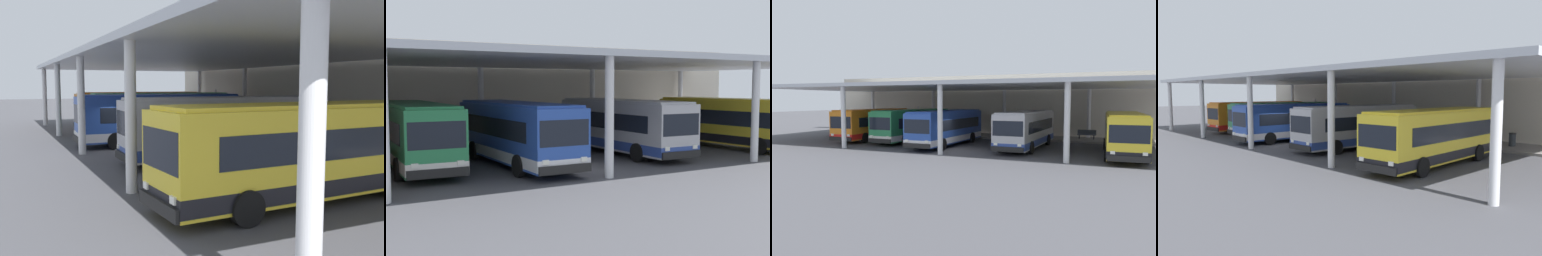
% 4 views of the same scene
% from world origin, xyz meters
% --- Properties ---
extents(ground_plane, '(200.00, 200.00, 0.00)m').
position_xyz_m(ground_plane, '(0.00, 0.00, 0.00)').
color(ground_plane, '#47474C').
extents(platform_kerb, '(42.00, 4.50, 0.18)m').
position_xyz_m(platform_kerb, '(0.00, 11.75, 0.09)').
color(platform_kerb, gray).
rests_on(platform_kerb, ground).
extents(station_building_facade, '(48.00, 1.60, 7.07)m').
position_xyz_m(station_building_facade, '(0.00, 15.00, 3.54)').
color(station_building_facade, beige).
rests_on(station_building_facade, ground).
extents(canopy_shelter, '(40.00, 17.00, 5.55)m').
position_xyz_m(canopy_shelter, '(0.00, 5.50, 5.29)').
color(canopy_shelter, silver).
rests_on(canopy_shelter, ground).
extents(bus_nearest_bay, '(3.08, 10.64, 3.17)m').
position_xyz_m(bus_nearest_bay, '(-11.47, 4.43, 1.66)').
color(bus_nearest_bay, orange).
rests_on(bus_nearest_bay, ground).
extents(bus_second_bay, '(3.09, 10.64, 3.17)m').
position_xyz_m(bus_second_bay, '(-6.66, 4.55, 1.66)').
color(bus_second_bay, '#28844C').
rests_on(bus_second_bay, ground).
extents(bus_middle_bay, '(2.82, 10.56, 3.17)m').
position_xyz_m(bus_middle_bay, '(-2.06, 2.83, 1.66)').
color(bus_middle_bay, '#284CA8').
rests_on(bus_middle_bay, ground).
extents(bus_far_bay, '(2.87, 10.58, 3.17)m').
position_xyz_m(bus_far_bay, '(5.08, 3.63, 1.66)').
color(bus_far_bay, '#B7B7BC').
rests_on(bus_far_bay, ground).
extents(bus_departing, '(3.10, 10.65, 3.17)m').
position_xyz_m(bus_departing, '(12.66, 2.36, 1.66)').
color(bus_departing, yellow).
rests_on(bus_departing, ground).
extents(bench_waiting, '(1.80, 0.45, 0.92)m').
position_xyz_m(bench_waiting, '(9.23, 11.82, 0.66)').
color(bench_waiting, '#383D47').
rests_on(bench_waiting, platform_kerb).
extents(trash_bin, '(0.52, 0.52, 0.98)m').
position_xyz_m(trash_bin, '(12.96, 11.75, 0.68)').
color(trash_bin, '#33383D').
rests_on(trash_bin, platform_kerb).
extents(banner_sign, '(0.70, 0.12, 3.20)m').
position_xyz_m(banner_sign, '(-9.92, 10.94, 1.98)').
color(banner_sign, '#B2B2B7').
rests_on(banner_sign, platform_kerb).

